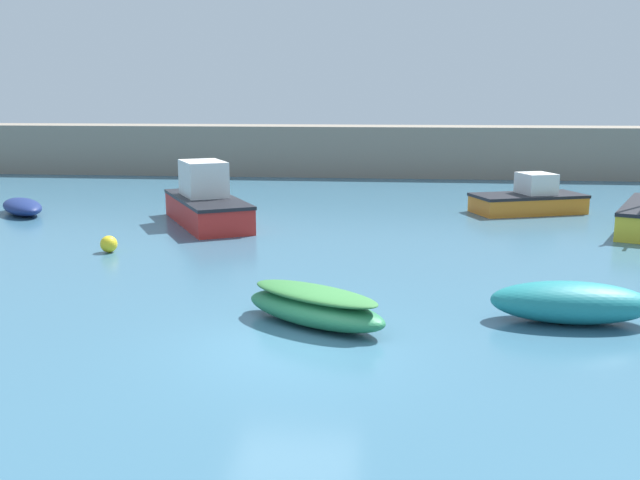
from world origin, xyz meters
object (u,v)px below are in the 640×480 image
Objects in this scene: rowboat_with_red_cover at (314,306)px; mooring_buoy_yellow at (109,244)px; rowboat_white_midwater at (571,302)px; rowboat_blue_near at (22,207)px; motorboat_grey_hull at (529,200)px; motorboat_with_cabin at (206,202)px.

rowboat_with_red_cover is 6.91× the size of mooring_buoy_yellow.
rowboat_white_midwater is (5.41, 0.72, 0.04)m from rowboat_with_red_cover.
rowboat_with_red_cover reaches higher than mooring_buoy_yellow.
rowboat_with_red_cover is 9.50m from mooring_buoy_yellow.
rowboat_blue_near is (-13.35, 12.78, -0.08)m from rowboat_with_red_cover.
rowboat_white_midwater reaches higher than rowboat_with_red_cover.
rowboat_with_red_cover is at bearing -41.78° from mooring_buoy_yellow.
rowboat_with_red_cover is at bearing 45.20° from motorboat_grey_hull.
motorboat_grey_hull is at bearing -95.76° from rowboat_white_midwater.
rowboat_blue_near is at bearing -31.67° from rowboat_white_midwater.
motorboat_grey_hull is 13.12m from motorboat_with_cabin.
rowboat_blue_near is at bearing -12.61° from motorboat_grey_hull.
mooring_buoy_yellow is at bearing 170.45° from rowboat_with_red_cover.
motorboat_with_cabin is at bearing -43.99° from rowboat_white_midwater.
motorboat_with_cabin is (-12.55, -3.83, 0.27)m from motorboat_grey_hull.
motorboat_grey_hull is 9.40× the size of mooring_buoy_yellow.
motorboat_grey_hull reaches higher than mooring_buoy_yellow.
motorboat_with_cabin reaches higher than motorboat_grey_hull.
mooring_buoy_yellow is (6.27, -6.45, -0.06)m from rowboat_blue_near.
rowboat_blue_near is at bearing 168.47° from rowboat_with_red_cover.
rowboat_blue_near is 0.55× the size of motorboat_with_cabin.
rowboat_white_midwater is 0.69× the size of motorboat_grey_hull.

